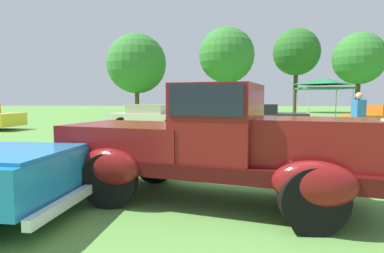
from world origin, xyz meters
TOP-DOWN VIEW (x-y plane):
  - ground_plane at (0.00, 0.00)m, footprint 120.00×120.00m
  - feature_pickup_truck at (-0.27, -0.17)m, footprint 4.65×2.76m
  - show_car_cream at (-3.00, 10.34)m, footprint 4.35×2.73m
  - show_car_charcoal at (2.11, 11.15)m, footprint 4.57×2.28m
  - spectator_near_truck at (4.33, 5.60)m, footprint 0.46×0.39m
  - canopy_tent_left_field at (6.57, 15.36)m, footprint 2.75×2.75m
  - treeline_far_left at (-7.73, 28.76)m, footprint 6.09×6.09m
  - treeline_mid_left at (1.35, 26.70)m, footprint 5.24×5.24m
  - treeline_center at (8.82, 30.44)m, footprint 4.86×4.86m
  - treeline_mid_right at (13.86, 27.26)m, footprint 4.87×4.87m

SIDE VIEW (x-z plane):
  - ground_plane at x=0.00m, z-range 0.00..0.00m
  - show_car_cream at x=-3.00m, z-range -0.01..1.21m
  - show_car_charcoal at x=2.11m, z-range -0.01..1.21m
  - feature_pickup_truck at x=-0.27m, z-range 0.02..1.72m
  - spectator_near_truck at x=4.33m, z-range 0.07..1.76m
  - canopy_tent_left_field at x=6.57m, z-range 1.07..3.78m
  - treeline_far_left at x=-7.73m, z-range 0.99..9.08m
  - treeline_mid_right at x=13.86m, z-range 1.39..9.08m
  - treeline_mid_left at x=1.35m, z-range 1.45..9.64m
  - treeline_center at x=8.82m, z-range 1.92..10.67m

